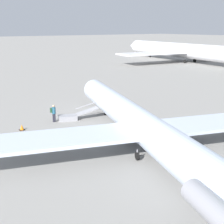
{
  "coord_description": "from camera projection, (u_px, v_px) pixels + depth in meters",
  "views": [
    {
      "loc": [
        -17.77,
        15.33,
        9.1
      ],
      "look_at": [
        4.22,
        -0.6,
        1.68
      ],
      "focal_mm": 50.0,
      "sensor_mm": 36.0,
      "label": 1
    }
  ],
  "objects": [
    {
      "name": "traffic_cone_near_stairs",
      "position": [
        22.0,
        128.0,
        28.42
      ],
      "size": [
        0.47,
        0.47,
        0.52
      ],
      "color": "black",
      "rests_on": "ground"
    },
    {
      "name": "passenger",
      "position": [
        53.0,
        112.0,
        30.67
      ],
      "size": [
        0.43,
        0.57,
        1.74
      ],
      "rotation": [
        0.0,
        0.0,
        -1.9
      ],
      "color": "#23232D",
      "rests_on": "ground"
    },
    {
      "name": "ground_plane",
      "position": [
        137.0,
        145.0,
        24.96
      ],
      "size": [
        600.0,
        600.0,
        0.0
      ],
      "primitive_type": "plane",
      "color": "gray"
    },
    {
      "name": "airplane_far_right",
      "position": [
        182.0,
        50.0,
        83.96
      ],
      "size": [
        51.27,
        39.53,
        10.12
      ],
      "rotation": [
        0.0,
        0.0,
        6.16
      ],
      "color": "silver",
      "rests_on": "ground"
    },
    {
      "name": "boarding_stairs",
      "position": [
        72.0,
        116.0,
        31.51
      ],
      "size": [
        2.23,
        4.13,
        1.61
      ],
      "rotation": [
        0.0,
        0.0,
        -1.9
      ],
      "color": "#99999E",
      "rests_on": "ground"
    },
    {
      "name": "airplane_main",
      "position": [
        142.0,
        126.0,
        23.6
      ],
      "size": [
        32.68,
        25.73,
        6.31
      ],
      "rotation": [
        0.0,
        0.0,
        -0.33
      ],
      "color": "silver",
      "rests_on": "ground"
    }
  ]
}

